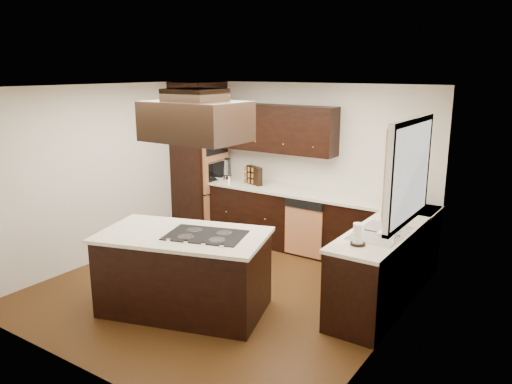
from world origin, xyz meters
TOP-DOWN VIEW (x-y plane):
  - floor at (0.00, 0.00)m, footprint 4.20×4.20m
  - ceiling at (0.00, 0.00)m, footprint 4.20×4.20m
  - wall_back at (0.00, 2.11)m, footprint 4.20×0.02m
  - wall_front at (0.00, -2.11)m, footprint 4.20×0.02m
  - wall_left at (-2.11, 0.00)m, footprint 0.02×4.20m
  - wall_right at (2.11, 0.00)m, footprint 0.02×4.20m
  - oven_column at (-1.78, 1.71)m, footprint 0.65×0.75m
  - wall_oven_face at (-1.43, 1.71)m, footprint 0.05×0.62m
  - base_cabinets_back at (0.03, 1.80)m, footprint 2.93×0.60m
  - base_cabinets_right at (1.80, 0.90)m, footprint 0.60×2.40m
  - countertop_back at (0.03, 1.79)m, footprint 2.93×0.63m
  - countertop_right at (1.79, 0.90)m, footprint 0.63×2.40m
  - upper_cabinets at (-0.43, 1.93)m, footprint 2.00×0.34m
  - dishwasher_front at (0.33, 1.50)m, footprint 0.60×0.05m
  - window_frame at (2.07, 0.55)m, footprint 0.06×1.32m
  - window_pane at (2.10, 0.55)m, footprint 0.00×1.20m
  - curtain_left at (2.01, 0.13)m, footprint 0.02×0.34m
  - curtain_right at (2.01, 0.97)m, footprint 0.02×0.34m
  - sink_rim at (1.80, 0.55)m, footprint 0.52×0.84m
  - island at (-0.03, -0.67)m, footprint 2.00×1.46m
  - island_top at (-0.03, -0.67)m, footprint 2.08×1.55m
  - cooktop at (0.23, -0.59)m, footprint 0.98×0.79m
  - range_hood at (0.10, -0.55)m, footprint 1.05×0.72m
  - hood_duct at (0.10, -0.55)m, footprint 0.55×0.50m
  - blender_base at (-1.20, 1.71)m, footprint 0.15×0.15m
  - blender_pitcher at (-1.20, 1.71)m, footprint 0.13×0.13m
  - spice_rack at (-0.72, 1.79)m, footprint 0.35×0.22m
  - mixing_bowl at (-1.31, 1.76)m, footprint 0.30×0.30m
  - soap_bottle at (1.72, 0.97)m, footprint 0.09×0.10m
  - paper_towel at (1.74, 0.05)m, footprint 0.11×0.11m

SIDE VIEW (x-z plane):
  - floor at x=0.00m, z-range -0.02..0.00m
  - dishwasher_front at x=0.33m, z-range 0.04..0.76m
  - base_cabinets_back at x=0.03m, z-range 0.00..0.88m
  - base_cabinets_right at x=1.80m, z-range 0.00..0.88m
  - island at x=-0.03m, z-range 0.00..0.88m
  - countertop_back at x=0.03m, z-range 0.88..0.92m
  - countertop_right at x=1.79m, z-range 0.88..0.92m
  - island_top at x=-0.03m, z-range 0.88..0.92m
  - sink_rim at x=1.80m, z-range 0.92..0.93m
  - cooktop at x=0.23m, z-range 0.92..0.93m
  - mixing_bowl at x=-1.31m, z-range 0.92..0.98m
  - blender_base at x=-1.20m, z-range 0.92..1.02m
  - soap_bottle at x=1.72m, z-range 0.92..1.09m
  - paper_towel at x=1.74m, z-range 0.92..1.15m
  - oven_column at x=-1.78m, z-range 0.00..2.12m
  - spice_rack at x=-0.72m, z-range 0.92..1.21m
  - wall_oven_face at x=-1.43m, z-range 0.73..1.51m
  - blender_pitcher at x=-1.20m, z-range 1.02..1.28m
  - wall_back at x=0.00m, z-range 0.00..2.50m
  - wall_front at x=0.00m, z-range 0.00..2.50m
  - wall_left at x=-2.11m, z-range 0.00..2.50m
  - wall_right at x=2.11m, z-range 0.00..2.50m
  - window_frame at x=2.07m, z-range 1.09..2.21m
  - window_pane at x=2.10m, z-range 1.15..2.15m
  - curtain_left at x=2.01m, z-range 1.25..2.15m
  - curtain_right at x=2.01m, z-range 1.25..2.15m
  - upper_cabinets at x=-0.43m, z-range 1.45..2.17m
  - range_hood at x=0.10m, z-range 1.95..2.37m
  - hood_duct at x=0.10m, z-range 2.37..2.50m
  - ceiling at x=0.00m, z-range 2.50..2.52m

